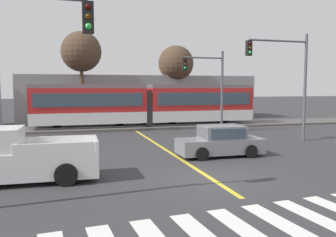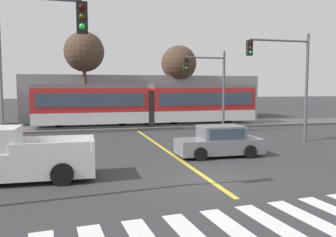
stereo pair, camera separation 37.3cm
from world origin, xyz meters
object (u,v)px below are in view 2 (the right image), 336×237
object	(u,v)px
traffic_light_far_right	(211,80)
bare_tree_east	(179,64)
traffic_light_mid_right	(288,71)
street_lamp_west	(3,55)
light_rail_tram	(149,103)
pickup_truck	(15,158)
sedan_crossing	(219,142)
bare_tree_west	(84,52)

from	to	relation	value
traffic_light_far_right	bare_tree_east	bearing A→B (deg)	86.58
traffic_light_mid_right	street_lamp_west	distance (m)	18.56
traffic_light_mid_right	street_lamp_west	size ratio (longest dim) A/B	0.68
light_rail_tram	bare_tree_east	size ratio (longest dim) A/B	2.41
pickup_truck	sedan_crossing	bearing A→B (deg)	15.33
traffic_light_mid_right	light_rail_tram	bearing A→B (deg)	124.20
bare_tree_east	sedan_crossing	bearing A→B (deg)	-100.63
pickup_truck	bare_tree_east	xyz separation A→B (m)	(12.62, 21.58, 4.97)
bare_tree_west	sedan_crossing	bearing A→B (deg)	-72.27
bare_tree_west	street_lamp_west	bearing A→B (deg)	-122.97
street_lamp_west	bare_tree_east	size ratio (longest dim) A/B	1.29
light_rail_tram	sedan_crossing	world-z (taller)	light_rail_tram
sedan_crossing	traffic_light_mid_right	distance (m)	7.66
traffic_light_mid_right	pickup_truck	bearing A→B (deg)	-159.10
traffic_light_mid_right	bare_tree_west	distance (m)	19.34
traffic_light_far_right	bare_tree_west	size ratio (longest dim) A/B	0.71
sedan_crossing	street_lamp_west	xyz separation A→B (m)	(-11.42, 9.87, 4.85)
traffic_light_far_right	bare_tree_east	distance (m)	10.61
light_rail_tram	bare_tree_west	size ratio (longest dim) A/B	2.15
street_lamp_west	pickup_truck	bearing A→B (deg)	-79.03
bare_tree_east	pickup_truck	bearing A→B (deg)	-120.31
street_lamp_west	bare_tree_east	distance (m)	17.63
sedan_crossing	bare_tree_west	distance (m)	20.23
traffic_light_far_right	traffic_light_mid_right	distance (m)	6.21
traffic_light_far_right	bare_tree_west	world-z (taller)	bare_tree_west
light_rail_tram	sedan_crossing	bearing A→B (deg)	-86.29
street_lamp_west	bare_tree_west	distance (m)	10.24
bare_tree_west	pickup_truck	bearing A→B (deg)	-98.57
sedan_crossing	bare_tree_east	world-z (taller)	bare_tree_east
pickup_truck	traffic_light_far_right	size ratio (longest dim) A/B	0.89
pickup_truck	street_lamp_west	xyz separation A→B (m)	(-2.39, 12.34, 4.71)
sedan_crossing	traffic_light_far_right	xyz separation A→B (m)	(2.96, 8.68, 3.26)
street_lamp_west	bare_tree_east	xyz separation A→B (m)	(15.01, 9.24, 0.26)
sedan_crossing	street_lamp_west	size ratio (longest dim) A/B	0.43
pickup_truck	street_lamp_west	bearing A→B (deg)	100.97
sedan_crossing	street_lamp_west	distance (m)	15.85
sedan_crossing	light_rail_tram	bearing A→B (deg)	93.71
sedan_crossing	street_lamp_west	world-z (taller)	street_lamp_west
pickup_truck	light_rail_tram	bearing A→B (deg)	62.29
street_lamp_west	traffic_light_mid_right	bearing A→B (deg)	-21.05
traffic_light_far_right	traffic_light_mid_right	size ratio (longest dim) A/B	0.91
light_rail_tram	traffic_light_far_right	distance (m)	6.14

